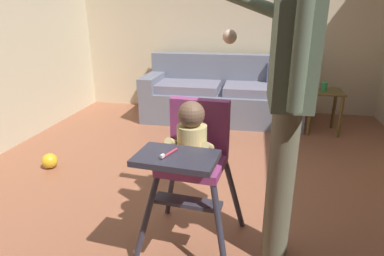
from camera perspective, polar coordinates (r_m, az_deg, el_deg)
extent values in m
cube|color=#94583E|center=(2.75, 0.40, -12.50)|extent=(5.90, 6.79, 0.10)
cube|color=beige|center=(4.94, 6.18, 17.81)|extent=(5.10, 0.06, 2.54)
cube|color=slate|center=(4.52, 5.20, 3.94)|extent=(2.10, 0.84, 0.40)
cube|color=slate|center=(4.75, 5.76, 10.00)|extent=(2.10, 0.22, 0.46)
cube|color=slate|center=(4.63, -6.70, 8.10)|extent=(0.20, 0.84, 0.20)
cube|color=slate|center=(4.46, 17.76, 6.87)|extent=(0.20, 0.84, 0.20)
cube|color=slate|center=(4.47, -0.62, 7.23)|extent=(0.84, 0.60, 0.11)
cube|color=slate|center=(4.39, 11.19, 6.62)|extent=(0.84, 0.60, 0.11)
cube|color=#3D4C75|center=(4.62, 15.01, 8.80)|extent=(0.34, 0.11, 0.34)
cylinder|color=#2F2E3C|center=(1.97, -8.15, -15.89)|extent=(0.18, 0.16, 0.55)
cylinder|color=#2F2E3C|center=(1.86, 4.99, -18.22)|extent=(0.16, 0.18, 0.55)
cylinder|color=#2F2E3C|center=(2.31, -3.62, -9.92)|extent=(0.16, 0.18, 0.55)
cylinder|color=#2F2E3C|center=(2.22, 7.35, -11.45)|extent=(0.18, 0.16, 0.55)
cube|color=#8D3771|center=(1.93, 0.14, -6.26)|extent=(0.39, 0.39, 0.05)
cube|color=#8D3771|center=(1.99, 1.36, 0.46)|extent=(0.37, 0.11, 0.33)
cube|color=#2F2E3C|center=(1.61, -2.77, -5.27)|extent=(0.42, 0.30, 0.03)
cube|color=#2F2E3C|center=(1.93, -0.78, -12.82)|extent=(0.41, 0.14, 0.02)
cylinder|color=#DDC882|center=(1.86, -0.03, -2.76)|extent=(0.19, 0.19, 0.22)
sphere|color=brown|center=(1.79, -0.12, 2.39)|extent=(0.15, 0.15, 0.15)
cylinder|color=#DDC882|center=(1.85, -3.51, -2.55)|extent=(0.06, 0.15, 0.10)
cylinder|color=#DDC882|center=(1.79, 2.84, -3.26)|extent=(0.06, 0.15, 0.10)
cylinder|color=#CC384C|center=(1.61, -3.99, -4.43)|extent=(0.06, 0.13, 0.01)
cube|color=white|center=(1.56, -5.22, -4.90)|extent=(0.02, 0.03, 0.02)
cylinder|color=#66644F|center=(2.01, 14.91, -8.69)|extent=(0.14, 0.14, 0.95)
cylinder|color=#66644F|center=(1.91, 15.20, -10.37)|extent=(0.14, 0.14, 0.95)
cube|color=#576752|center=(1.73, 17.38, 14.03)|extent=(0.21, 0.40, 0.63)
cylinder|color=#576752|center=(1.89, 11.89, 20.12)|extent=(0.48, 0.08, 0.23)
sphere|color=beige|center=(1.90, 6.59, 15.56)|extent=(0.08, 0.08, 0.08)
cylinder|color=#576752|center=(1.50, 18.52, 13.18)|extent=(0.07, 0.07, 0.56)
sphere|color=gold|center=(3.41, -23.59, -5.28)|extent=(0.15, 0.15, 0.15)
cube|color=brown|center=(4.26, 22.24, 5.91)|extent=(0.40, 0.40, 0.02)
cylinder|color=brown|center=(4.13, 19.90, 2.06)|extent=(0.04, 0.04, 0.50)
cylinder|color=brown|center=(4.20, 24.47, 1.74)|extent=(0.04, 0.04, 0.50)
cylinder|color=brown|center=(4.45, 19.29, 3.35)|extent=(0.04, 0.04, 0.50)
cylinder|color=brown|center=(4.52, 23.54, 3.03)|extent=(0.04, 0.04, 0.50)
cylinder|color=green|center=(4.24, 22.11, 6.72)|extent=(0.07, 0.07, 0.10)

